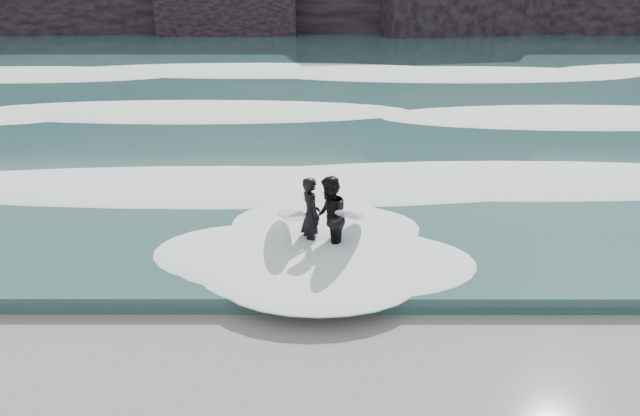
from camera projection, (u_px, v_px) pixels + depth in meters
The scene contains 6 objects.
sea at pixel (343, 63), 34.36m from camera, with size 90.00×52.00×0.30m, color #284948.
foam_near at pixel (368, 175), 15.70m from camera, with size 60.00×3.20×0.20m, color white.
foam_mid at pixel (355, 111), 22.19m from camera, with size 60.00×4.00×0.24m, color white.
foam_far at pixel (345, 69), 30.54m from camera, with size 60.00×4.80×0.30m, color white.
surfer_left at pixel (306, 215), 12.22m from camera, with size 1.11×2.06×1.58m.
surfer_right at pixel (332, 218), 11.94m from camera, with size 1.21×2.05×1.67m.
Camera 1 is at (-1.20, -5.89, 5.45)m, focal length 35.00 mm.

